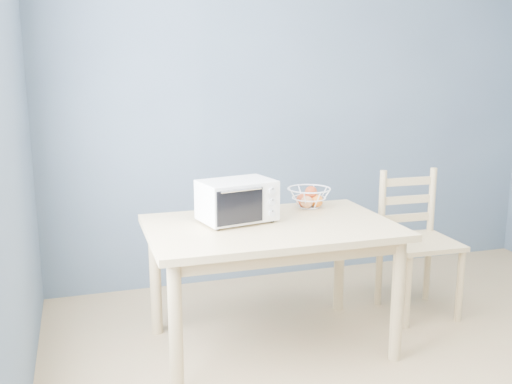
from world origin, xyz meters
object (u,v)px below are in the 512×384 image
object	(u,v)px
dining_table	(271,241)
fruit_basket	(309,197)
dining_chair	(416,244)
toaster_oven	(234,201)

from	to	relation	value
dining_table	fruit_basket	world-z (taller)	fruit_basket
dining_chair	fruit_basket	bearing A→B (deg)	174.15
dining_table	toaster_oven	bearing A→B (deg)	151.70
dining_table	toaster_oven	world-z (taller)	toaster_oven
fruit_basket	dining_chair	xyz separation A→B (m)	(0.75, -0.10, -0.35)
fruit_basket	dining_chair	distance (m)	0.83
dining_table	dining_chair	bearing A→B (deg)	10.26
toaster_oven	dining_table	bearing A→B (deg)	-40.35
toaster_oven	dining_chair	size ratio (longest dim) A/B	0.49
dining_table	dining_chair	xyz separation A→B (m)	(1.10, 0.20, -0.18)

